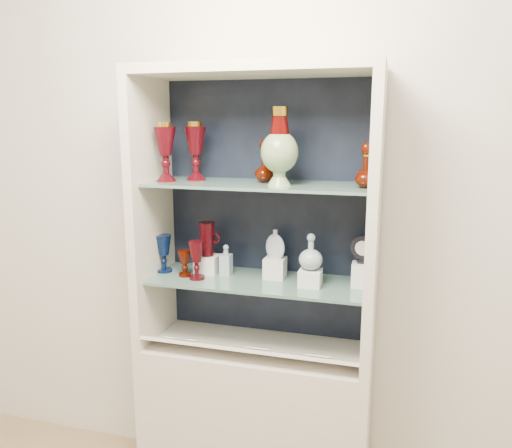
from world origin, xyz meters
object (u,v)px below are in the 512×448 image
(cameo_medallion, at_px, (363,249))
(ruby_goblet_small, at_px, (185,263))
(flat_flask, at_px, (275,243))
(lidded_bowl, at_px, (366,174))
(clear_round_decanter, at_px, (311,253))
(ruby_decanter_a, at_px, (264,158))
(ruby_decanter_b, at_px, (366,164))
(enamel_urn, at_px, (280,147))
(ruby_pitcher, at_px, (207,239))
(clear_square_bottle, at_px, (226,260))
(pedestal_lamp_left, at_px, (196,151))
(pedestal_lamp_right, at_px, (165,152))
(cobalt_goblet, at_px, (164,253))
(ruby_goblet_tall, at_px, (197,260))

(cameo_medallion, bearing_deg, ruby_goblet_small, -167.17)
(ruby_goblet_small, bearing_deg, flat_flask, 12.01)
(lidded_bowl, relative_size, clear_round_decanter, 0.59)
(ruby_decanter_a, relative_size, ruby_decanter_b, 1.09)
(flat_flask, xyz_separation_m, clear_round_decanter, (0.17, -0.07, -0.01))
(enamel_urn, bearing_deg, clear_round_decanter, 13.56)
(flat_flask, bearing_deg, ruby_pitcher, -160.42)
(enamel_urn, bearing_deg, ruby_decanter_a, 135.29)
(ruby_pitcher, xyz_separation_m, flat_flask, (0.31, 0.01, -0.00))
(enamel_urn, distance_m, clear_square_bottle, 0.57)
(ruby_pitcher, bearing_deg, flat_flask, 3.67)
(pedestal_lamp_left, xyz_separation_m, ruby_goblet_small, (-0.03, -0.07, -0.49))
(ruby_pitcher, bearing_deg, clear_round_decanter, -5.09)
(pedestal_lamp_left, height_order, clear_square_bottle, pedestal_lamp_left)
(enamel_urn, distance_m, lidded_bowl, 0.37)
(ruby_decanter_a, height_order, cameo_medallion, ruby_decanter_a)
(enamel_urn, height_order, ruby_goblet_small, enamel_urn)
(pedestal_lamp_right, distance_m, cobalt_goblet, 0.46)
(pedestal_lamp_right, height_order, ruby_goblet_tall, pedestal_lamp_right)
(clear_square_bottle, distance_m, flat_flask, 0.24)
(lidded_bowl, distance_m, cameo_medallion, 0.30)
(ruby_decanter_a, bearing_deg, ruby_goblet_tall, -162.11)
(ruby_goblet_small, bearing_deg, cobalt_goblet, 162.19)
(enamel_urn, bearing_deg, ruby_decanter_b, 3.36)
(enamel_urn, relative_size, cobalt_goblet, 1.81)
(ruby_decanter_b, height_order, cameo_medallion, ruby_decanter_b)
(ruby_pitcher, bearing_deg, cameo_medallion, 1.13)
(pedestal_lamp_right, relative_size, enamel_urn, 0.81)
(pedestal_lamp_right, xyz_separation_m, ruby_goblet_small, (0.07, 0.00, -0.49))
(ruby_goblet_tall, xyz_separation_m, cameo_medallion, (0.70, 0.09, 0.08))
(enamel_urn, height_order, lidded_bowl, enamel_urn)
(pedestal_lamp_left, xyz_separation_m, clear_round_decanter, (0.52, -0.06, -0.40))
(enamel_urn, bearing_deg, clear_square_bottle, 162.59)
(clear_round_decanter, bearing_deg, pedestal_lamp_left, 173.48)
(ruby_decanter_a, distance_m, ruby_decanter_b, 0.42)
(enamel_urn, distance_m, ruby_goblet_tall, 0.61)
(enamel_urn, height_order, cobalt_goblet, enamel_urn)
(ruby_decanter_a, bearing_deg, lidded_bowl, 2.55)
(ruby_decanter_a, xyz_separation_m, flat_flask, (0.05, 0.02, -0.37))
(enamel_urn, bearing_deg, pedestal_lamp_right, 178.45)
(pedestal_lamp_right, bearing_deg, cobalt_goblet, 138.38)
(pedestal_lamp_right, height_order, ruby_decanter_a, pedestal_lamp_right)
(cobalt_goblet, bearing_deg, clear_square_bottle, 5.21)
(ruby_goblet_small, xyz_separation_m, clear_square_bottle, (0.17, 0.06, 0.01))
(ruby_goblet_tall, bearing_deg, enamel_urn, 0.90)
(lidded_bowl, height_order, cameo_medallion, lidded_bowl)
(clear_square_bottle, relative_size, clear_round_decanter, 0.95)
(ruby_decanter_b, height_order, ruby_pitcher, ruby_decanter_b)
(ruby_decanter_a, relative_size, cobalt_goblet, 1.18)
(cameo_medallion, bearing_deg, pedestal_lamp_right, -167.39)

